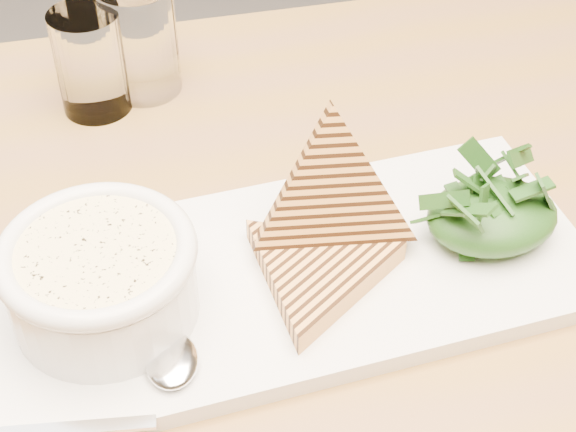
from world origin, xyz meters
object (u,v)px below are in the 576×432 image
object	(u,v)px
glass_near	(91,62)
glass_far	(140,40)
table_top	(141,299)
soup_bowl	(103,286)
platter	(295,275)

from	to	relation	value
glass_near	glass_far	size ratio (longest dim) A/B	0.92
table_top	glass_far	size ratio (longest dim) A/B	10.43
soup_bowl	glass_far	size ratio (longest dim) A/B	1.21
glass_far	platter	bearing A→B (deg)	-76.63
table_top	glass_far	bearing A→B (deg)	79.79
platter	glass_far	xyz separation A→B (m)	(-0.07, 0.29, 0.05)
table_top	platter	world-z (taller)	platter
soup_bowl	glass_near	xyz separation A→B (m)	(0.02, 0.27, 0.01)
platter	soup_bowl	bearing A→B (deg)	-178.26
platter	soup_bowl	xyz separation A→B (m)	(-0.14, -0.00, 0.03)
glass_far	table_top	bearing A→B (deg)	-100.21
table_top	platter	distance (m)	0.12
platter	glass_near	xyz separation A→B (m)	(-0.12, 0.27, 0.04)
table_top	soup_bowl	size ratio (longest dim) A/B	8.58
soup_bowl	glass_far	xyz separation A→B (m)	(0.07, 0.29, 0.01)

